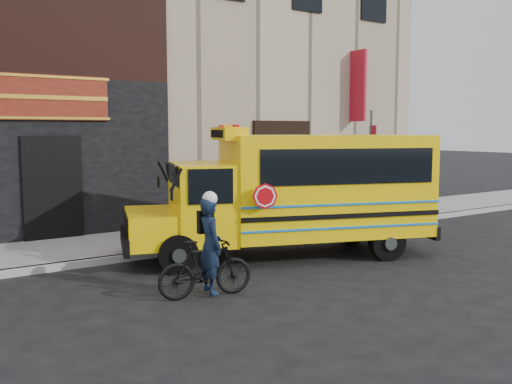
{
  "coord_description": "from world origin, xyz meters",
  "views": [
    {
      "loc": [
        -6.98,
        -9.13,
        2.86
      ],
      "look_at": [
        0.53,
        1.85,
        1.41
      ],
      "focal_mm": 40.0,
      "sensor_mm": 36.0,
      "label": 1
    }
  ],
  "objects": [
    {
      "name": "cyclist",
      "position": [
        -2.18,
        -0.71,
        0.83
      ],
      "size": [
        0.47,
        0.65,
        1.66
      ],
      "primitive_type": "imported",
      "rotation": [
        0.0,
        0.0,
        1.45
      ],
      "color": "black",
      "rests_on": "ground"
    },
    {
      "name": "ground",
      "position": [
        0.0,
        0.0,
        0.0
      ],
      "size": [
        120.0,
        120.0,
        0.0
      ],
      "primitive_type": "plane",
      "color": "black",
      "rests_on": "ground"
    },
    {
      "name": "sign_pole",
      "position": [
        4.92,
        2.45,
        1.87
      ],
      "size": [
        0.08,
        0.3,
        3.42
      ],
      "color": "#414943",
      "rests_on": "ground"
    },
    {
      "name": "bicycle",
      "position": [
        -2.31,
        -0.77,
        0.5
      ],
      "size": [
        1.73,
        0.77,
        1.01
      ],
      "primitive_type": "imported",
      "rotation": [
        0.0,
        0.0,
        1.39
      ],
      "color": "black",
      "rests_on": "ground"
    },
    {
      "name": "curb",
      "position": [
        0.0,
        2.6,
        0.07
      ],
      "size": [
        40.0,
        0.2,
        0.15
      ],
      "primitive_type": "cube",
      "color": "#979893",
      "rests_on": "ground"
    },
    {
      "name": "building",
      "position": [
        -0.04,
        10.45,
        6.13
      ],
      "size": [
        20.0,
        10.7,
        12.0
      ],
      "color": "tan",
      "rests_on": "sidewalk"
    },
    {
      "name": "sidewalk",
      "position": [
        0.0,
        4.1,
        0.07
      ],
      "size": [
        40.0,
        3.0,
        0.15
      ],
      "primitive_type": "cube",
      "color": "slate",
      "rests_on": "ground"
    },
    {
      "name": "school_bus",
      "position": [
        1.01,
        0.9,
        1.51
      ],
      "size": [
        7.22,
        4.28,
        2.92
      ],
      "color": "black",
      "rests_on": "ground"
    }
  ]
}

